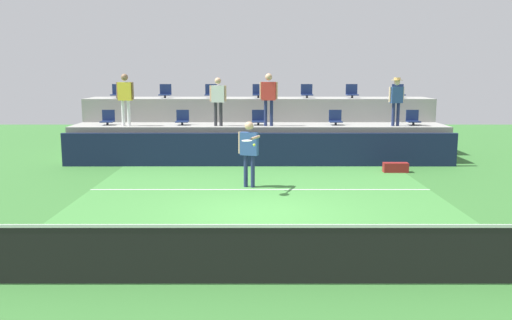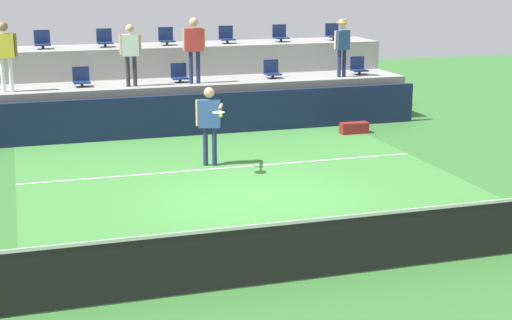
{
  "view_description": "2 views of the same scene",
  "coord_description": "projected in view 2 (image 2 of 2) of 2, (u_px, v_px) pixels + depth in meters",
  "views": [
    {
      "loc": [
        -0.11,
        -11.5,
        3.11
      ],
      "look_at": [
        -0.06,
        0.12,
        1.18
      ],
      "focal_mm": 37.7,
      "sensor_mm": 36.0,
      "label": 1
    },
    {
      "loc": [
        -4.3,
        -13.56,
        4.37
      ],
      "look_at": [
        -0.29,
        -0.7,
        0.96
      ],
      "focal_mm": 53.89,
      "sensor_mm": 36.0,
      "label": 2
    }
  ],
  "objects": [
    {
      "name": "seating_tier_lower",
      "position": [
        181.0,
        104.0,
        21.47
      ],
      "size": [
        13.0,
        1.8,
        1.25
      ],
      "primitive_type": "cube",
      "color": "gray",
      "rests_on": "ground_plane"
    },
    {
      "name": "stadium_chair_upper_left",
      "position": [
        42.0,
        41.0,
        21.63
      ],
      "size": [
        0.44,
        0.4,
        0.52
      ],
      "color": "#2D2D33",
      "rests_on": "seating_tier_upper"
    },
    {
      "name": "tennis_net",
      "position": [
        343.0,
        243.0,
        11.04
      ],
      "size": [
        10.48,
        0.08,
        1.07
      ],
      "color": "black",
      "rests_on": "ground_plane"
    },
    {
      "name": "sponsor_backboard",
      "position": [
        191.0,
        115.0,
        20.28
      ],
      "size": [
        13.0,
        0.16,
        1.1
      ],
      "primitive_type": "cube",
      "color": "#141E42",
      "rests_on": "ground_plane"
    },
    {
      "name": "court_service_line",
      "position": [
        227.0,
        168.0,
        17.08
      ],
      "size": [
        9.0,
        0.06,
        0.0
      ],
      "primitive_type": "cube",
      "color": "white",
      "rests_on": "ground_plane"
    },
    {
      "name": "stadium_chair_upper_mid_left",
      "position": [
        105.0,
        39.0,
        22.13
      ],
      "size": [
        0.44,
        0.4,
        0.52
      ],
      "color": "#2D2D33",
      "rests_on": "seating_tier_upper"
    },
    {
      "name": "stadium_chair_upper_mid_right",
      "position": [
        227.0,
        36.0,
        23.18
      ],
      "size": [
        0.44,
        0.4,
        0.52
      ],
      "color": "#2D2D33",
      "rests_on": "seating_tier_upper"
    },
    {
      "name": "stadium_chair_lower_left",
      "position": [
        81.0,
        78.0,
        20.42
      ],
      "size": [
        0.44,
        0.4,
        0.52
      ],
      "color": "#2D2D33",
      "rests_on": "seating_tier_lower"
    },
    {
      "name": "equipment_bag",
      "position": [
        354.0,
        128.0,
        20.59
      ],
      "size": [
        0.76,
        0.28,
        0.3
      ],
      "primitive_type": "cube",
      "color": "maroon",
      "rests_on": "ground_plane"
    },
    {
      "name": "spectator_leaning_on_rail",
      "position": [
        130.0,
        49.0,
        20.25
      ],
      "size": [
        0.58,
        0.24,
        1.64
      ],
      "color": "#2D2D33",
      "rests_on": "seating_tier_lower"
    },
    {
      "name": "stadium_chair_lower_center",
      "position": [
        179.0,
        74.0,
        21.19
      ],
      "size": [
        0.44,
        0.4,
        0.52
      ],
      "color": "#2D2D33",
      "rests_on": "seating_tier_lower"
    },
    {
      "name": "ground_plane",
      "position": [
        259.0,
        198.0,
        14.87
      ],
      "size": [
        40.0,
        40.0,
        0.0
      ],
      "primitive_type": "plane",
      "color": "#336B2D"
    },
    {
      "name": "tennis_ball",
      "position": [
        221.0,
        116.0,
        16.6
      ],
      "size": [
        0.07,
        0.07,
        0.07
      ],
      "color": "#CCE033"
    },
    {
      "name": "tennis_player",
      "position": [
        210.0,
        118.0,
        17.02
      ],
      "size": [
        0.59,
        1.33,
        1.78
      ],
      "color": "navy",
      "rests_on": "ground_plane"
    },
    {
      "name": "stadium_chair_upper_center",
      "position": [
        166.0,
        38.0,
        22.65
      ],
      "size": [
        0.44,
        0.4,
        0.52
      ],
      "color": "#2D2D33",
      "rests_on": "seating_tier_upper"
    },
    {
      "name": "stadium_chair_upper_far_right",
      "position": [
        333.0,
        33.0,
        24.19
      ],
      "size": [
        0.44,
        0.4,
        0.52
      ],
      "color": "#2D2D33",
      "rests_on": "seating_tier_upper"
    },
    {
      "name": "stadium_chair_lower_right",
      "position": [
        272.0,
        70.0,
        21.97
      ],
      "size": [
        0.44,
        0.4,
        0.52
      ],
      "color": "#2D2D33",
      "rests_on": "seating_tier_lower"
    },
    {
      "name": "stadium_chair_upper_right",
      "position": [
        280.0,
        35.0,
        23.68
      ],
      "size": [
        0.44,
        0.4,
        0.52
      ],
      "color": "#2D2D33",
      "rests_on": "seating_tier_upper"
    },
    {
      "name": "spectator_in_grey",
      "position": [
        5.0,
        50.0,
        19.32
      ],
      "size": [
        0.62,
        0.27,
        1.77
      ],
      "color": "white",
      "rests_on": "seating_tier_lower"
    },
    {
      "name": "spectator_in_white",
      "position": [
        194.0,
        44.0,
        20.72
      ],
      "size": [
        0.62,
        0.25,
        1.78
      ],
      "color": "navy",
      "rests_on": "seating_tier_lower"
    },
    {
      "name": "seating_tier_upper",
      "position": [
        168.0,
        80.0,
        23.03
      ],
      "size": [
        13.0,
        1.8,
        2.1
      ],
      "primitive_type": "cube",
      "color": "gray",
      "rests_on": "ground_plane"
    },
    {
      "name": "spectator_with_hat",
      "position": [
        342.0,
        42.0,
        22.0
      ],
      "size": [
        0.56,
        0.46,
        1.65
      ],
      "color": "navy",
      "rests_on": "seating_tier_lower"
    },
    {
      "name": "court_inner_paint",
      "position": [
        245.0,
        185.0,
        15.79
      ],
      "size": [
        9.0,
        10.0,
        0.01
      ],
      "primitive_type": "cube",
      "color": "#3D7F38",
      "rests_on": "ground_plane"
    },
    {
      "name": "stadium_chair_lower_far_right",
      "position": [
        358.0,
        67.0,
        22.75
      ],
      "size": [
        0.44,
        0.4,
        0.52
      ],
      "color": "#2D2D33",
      "rests_on": "seating_tier_lower"
    }
  ]
}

